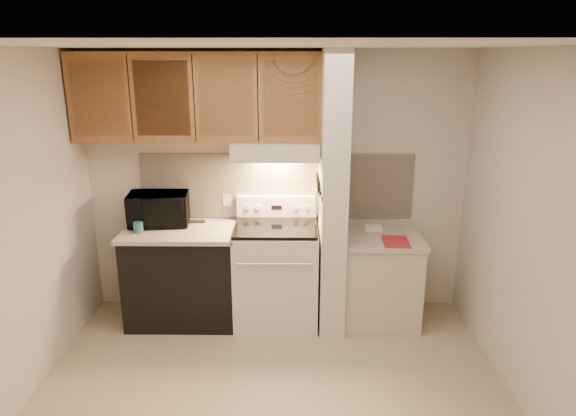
{
  "coord_description": "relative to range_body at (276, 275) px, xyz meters",
  "views": [
    {
      "loc": [
        0.16,
        -3.27,
        2.45
      ],
      "look_at": [
        0.12,
        0.75,
        1.24
      ],
      "focal_mm": 32.0,
      "sensor_mm": 36.0,
      "label": 1
    }
  ],
  "objects": [
    {
      "name": "knife_handle_b",
      "position": [
        0.38,
        -0.13,
        0.91
      ],
      "size": [
        0.02,
        0.02,
        0.1
      ],
      "primitive_type": "cylinder",
      "color": "black",
      "rests_on": "knife_strip"
    },
    {
      "name": "right_countertop",
      "position": [
        0.97,
        -0.01,
        0.37
      ],
      "size": [
        0.74,
        0.64,
        0.04
      ],
      "primitive_type": "cube",
      "color": "beige",
      "rests_on": "right_cab_base"
    },
    {
      "name": "outlet",
      "position": [
        -0.48,
        0.32,
        0.64
      ],
      "size": [
        0.08,
        0.01,
        0.12
      ],
      "primitive_type": "cube",
      "color": "beige",
      "rests_on": "backsplash"
    },
    {
      "name": "hood_lip",
      "position": [
        0.0,
        -0.08,
        1.12
      ],
      "size": [
        0.78,
        0.04,
        0.06
      ],
      "primitive_type": "cube",
      "color": "beige",
      "rests_on": "range_hood"
    },
    {
      "name": "dishwasher_front",
      "position": [
        -0.88,
        0.01,
        -0.03
      ],
      "size": [
        1.0,
        0.63,
        0.87
      ],
      "primitive_type": "cube",
      "color": "black",
      "rests_on": "floor"
    },
    {
      "name": "partition_pillar",
      "position": [
        0.51,
        -0.01,
        0.79
      ],
      "size": [
        0.22,
        0.7,
        2.5
      ],
      "primitive_type": "cube",
      "color": "beige",
      "rests_on": "floor"
    },
    {
      "name": "oven_mitt",
      "position": [
        0.38,
        0.17,
        0.67
      ],
      "size": [
        0.03,
        0.1,
        0.23
      ],
      "primitive_type": "cube",
      "color": "slate",
      "rests_on": "partition_pillar"
    },
    {
      "name": "range_hood",
      "position": [
        0.0,
        0.12,
        1.17
      ],
      "size": [
        0.78,
        0.44,
        0.15
      ],
      "primitive_type": "cube",
      "color": "beige",
      "rests_on": "upper_cabinets"
    },
    {
      "name": "microwave",
      "position": [
        -1.1,
        0.15,
        0.6
      ],
      "size": [
        0.59,
        0.43,
        0.3
      ],
      "primitive_type": "imported",
      "rotation": [
        0.0,
        0.0,
        0.11
      ],
      "color": "black",
      "rests_on": "left_countertop"
    },
    {
      "name": "range_knob_left_inner",
      "position": [
        -0.18,
        0.24,
        0.59
      ],
      "size": [
        0.05,
        0.02,
        0.05
      ],
      "primitive_type": "cylinder",
      "rotation": [
        1.57,
        0.0,
        0.0
      ],
      "color": "silver",
      "rests_on": "range_backguard"
    },
    {
      "name": "cab_door_d",
      "position": [
        0.13,
        0.01,
        1.62
      ],
      "size": [
        0.46,
        0.01,
        0.63
      ],
      "primitive_type": "cube",
      "color": "#925C33",
      "rests_on": "upper_cabinets"
    },
    {
      "name": "cab_gap_b",
      "position": [
        -0.69,
        0.01,
        1.62
      ],
      "size": [
        0.01,
        0.01,
        0.73
      ],
      "primitive_type": "cube",
      "color": "black",
      "rests_on": "upper_cabinets"
    },
    {
      "name": "cab_door_c",
      "position": [
        -0.42,
        0.01,
        1.62
      ],
      "size": [
        0.46,
        0.01,
        0.63
      ],
      "primitive_type": "cube",
      "color": "#925C33",
      "rests_on": "upper_cabinets"
    },
    {
      "name": "knife_handle_c",
      "position": [
        0.38,
        -0.05,
        0.91
      ],
      "size": [
        0.02,
        0.02,
        0.1
      ],
      "primitive_type": "cylinder",
      "color": "black",
      "rests_on": "knife_strip"
    },
    {
      "name": "ceiling",
      "position": [
        0.0,
        -1.16,
        2.04
      ],
      "size": [
        3.6,
        3.6,
        0.0
      ],
      "primitive_type": "plane",
      "rotation": [
        3.14,
        0.0,
        0.0
      ],
      "color": "white",
      "rests_on": "wall_back"
    },
    {
      "name": "knife_handle_d",
      "position": [
        0.38,
        0.02,
        0.91
      ],
      "size": [
        0.02,
        0.02,
        0.1
      ],
      "primitive_type": "cylinder",
      "color": "black",
      "rests_on": "knife_strip"
    },
    {
      "name": "left_countertop",
      "position": [
        -0.88,
        0.01,
        0.43
      ],
      "size": [
        1.04,
        0.67,
        0.04
      ],
      "primitive_type": "cube",
      "color": "beige",
      "rests_on": "dishwasher_front"
    },
    {
      "name": "cab_gap_c",
      "position": [
        -0.14,
        0.01,
        1.62
      ],
      "size": [
        0.01,
        0.01,
        0.73
      ],
      "primitive_type": "cube",
      "color": "black",
      "rests_on": "upper_cabinets"
    },
    {
      "name": "range_knob_right_outer",
      "position": [
        0.28,
        0.24,
        0.59
      ],
      "size": [
        0.05,
        0.02,
        0.05
      ],
      "primitive_type": "cylinder",
      "rotation": [
        1.57,
        0.0,
        0.0
      ],
      "color": "silver",
      "rests_on": "range_backguard"
    },
    {
      "name": "right_cab_base",
      "position": [
        0.97,
        -0.01,
        -0.06
      ],
      "size": [
        0.7,
        0.6,
        0.81
      ],
      "primitive_type": "cube",
      "color": "beige",
      "rests_on": "floor"
    },
    {
      "name": "range_body",
      "position": [
        0.0,
        0.0,
        0.0
      ],
      "size": [
        0.76,
        0.65,
        0.92
      ],
      "primitive_type": "cube",
      "color": "silver",
      "rests_on": "floor"
    },
    {
      "name": "cooktop",
      "position": [
        0.0,
        0.0,
        0.48
      ],
      "size": [
        0.74,
        0.64,
        0.03
      ],
      "primitive_type": "cube",
      "color": "black",
      "rests_on": "range_body"
    },
    {
      "name": "oven_handle",
      "position": [
        0.0,
        -0.35,
        0.26
      ],
      "size": [
        0.65,
        0.02,
        0.02
      ],
      "primitive_type": "cylinder",
      "rotation": [
        0.0,
        1.57,
        0.0
      ],
      "color": "silver",
      "rests_on": "range_body"
    },
    {
      "name": "cab_door_b",
      "position": [
        -0.96,
        0.01,
        1.62
      ],
      "size": [
        0.46,
        0.01,
        0.63
      ],
      "primitive_type": "cube",
      "color": "#925C33",
      "rests_on": "upper_cabinets"
    },
    {
      "name": "knife_strip",
      "position": [
        0.39,
        -0.06,
        0.86
      ],
      "size": [
        0.02,
        0.42,
        0.04
      ],
      "primitive_type": "cube",
      "color": "black",
      "rests_on": "partition_pillar"
    },
    {
      "name": "teal_jar",
      "position": [
        -1.23,
        -0.09,
        0.5
      ],
      "size": [
        0.11,
        0.11,
        0.1
      ],
      "primitive_type": "cylinder",
      "rotation": [
        0.0,
        0.0,
        -0.29
      ],
      "color": "#28695F",
      "rests_on": "left_countertop"
    },
    {
      "name": "wall_left",
      "position": [
        -1.8,
        -1.16,
        0.79
      ],
      "size": [
        0.02,
        3.0,
        2.5
      ],
      "primitive_type": "cube",
      "color": "beige",
      "rests_on": "floor"
    },
    {
      "name": "knife_blade_a",
      "position": [
        0.38,
        -0.22,
        0.76
      ],
      "size": [
        0.01,
        0.03,
        0.16
      ],
      "primitive_type": "cube",
      "color": "silver",
      "rests_on": "knife_strip"
    },
    {
      "name": "knife_blade_c",
      "position": [
        0.38,
        -0.06,
        0.74
      ],
      "size": [
        0.01,
        0.04,
        0.2
      ],
      "primitive_type": "cube",
      "color": "silver",
      "rests_on": "knife_strip"
    },
    {
      "name": "white_box",
      "position": [
        0.92,
        0.17,
        0.41
      ],
      "size": [
        0.16,
        0.11,
        0.04
      ],
      "primitive_type": "cube",
      "rotation": [
        0.0,
        0.0,
        -0.02
      ],
      "color": "white",
      "rests_on": "right_countertop"
    },
    {
      "name": "range_knob_right_inner",
      "position": [
        0.18,
        0.24,
        0.59
      ],
      "size": [
        0.05,
        0.02,
        0.05
      ],
      "primitive_type": "cylinder",
      "rotation": [
        1.57,
        0.0,
        0.0
      ],
      "color": "silver",
      "rests_on": "range_backguard"
    },
    {
      "name": "floor",
      "position": [
        0.0,
        -1.16,
        -0.46
      ],
      "size": [
        3.6,
        3.6,
        0.0
      ],
      "primitive_type": "plane",
      "color": "tan",
      "rests_on": "ground"
    },
    {
      "name": "range_backguard",
      "position": [
        0.0,
        0.28,
        0.59
      ],
      "size": [
        0.76,
        0.08,
        0.2
      ],
      "primitive_type": "cube",
      "color": "silver",
      "rests_on": "range_body"
    },
    {
      "name": "red_folder",
      "position": [
        1.07,
        -0.16,
        0.4
      ],
      "size": [
        0.24,
        0.32,
        0.01
      ],
      "primitive_type": "cube",
      "rotation": [
        0.0,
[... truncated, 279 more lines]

